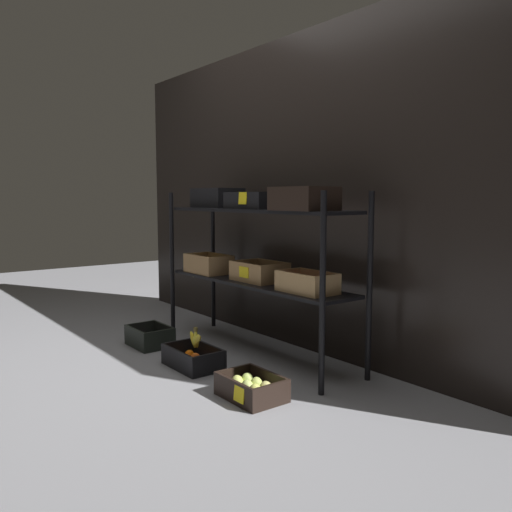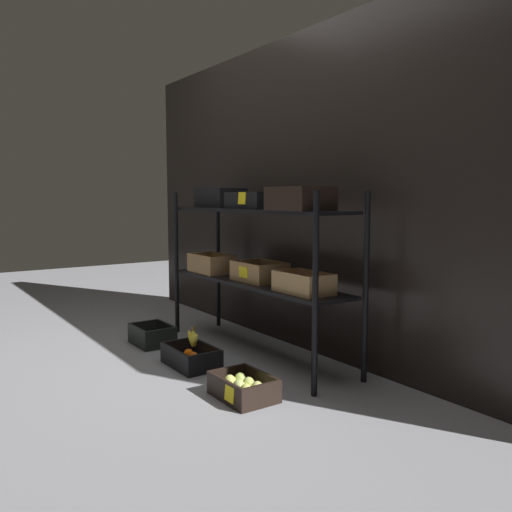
# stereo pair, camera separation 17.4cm
# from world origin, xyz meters

# --- Properties ---
(ground_plane) EXTENTS (10.00, 10.00, 0.00)m
(ground_plane) POSITION_xyz_m (0.00, 0.00, 0.00)
(ground_plane) COLOR gray
(storefront_wall) EXTENTS (3.97, 0.12, 2.08)m
(storefront_wall) POSITION_xyz_m (0.00, 0.38, 1.04)
(storefront_wall) COLOR black
(storefront_wall) RESTS_ON ground_plane
(display_rack) EXTENTS (1.68, 0.39, 1.08)m
(display_rack) POSITION_xyz_m (-0.00, -0.01, 0.72)
(display_rack) COLOR black
(display_rack) RESTS_ON ground_plane
(crate_ground_plum) EXTENTS (0.31, 0.24, 0.14)m
(crate_ground_plum) POSITION_xyz_m (-0.58, -0.47, 0.05)
(crate_ground_plum) COLOR black
(crate_ground_plum) RESTS_ON ground_plane
(crate_ground_tangerine) EXTENTS (0.37, 0.23, 0.12)m
(crate_ground_tangerine) POSITION_xyz_m (-0.00, -0.47, 0.05)
(crate_ground_tangerine) COLOR black
(crate_ground_tangerine) RESTS_ON ground_plane
(crate_ground_pear) EXTENTS (0.33, 0.25, 0.12)m
(crate_ground_pear) POSITION_xyz_m (0.60, -0.50, 0.05)
(crate_ground_pear) COLOR black
(crate_ground_pear) RESTS_ON ground_plane
(banana_bunch_loose) EXTENTS (0.15, 0.05, 0.13)m
(banana_bunch_loose) POSITION_xyz_m (0.03, -0.48, 0.18)
(banana_bunch_loose) COLOR brown
(banana_bunch_loose) RESTS_ON crate_ground_tangerine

